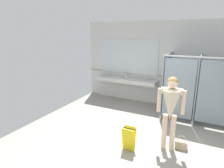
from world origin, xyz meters
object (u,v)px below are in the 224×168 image
(person_standing, at_px, (171,105))
(wet_floor_sign, at_px, (129,139))
(paper_cup, at_px, (127,78))
(handbag, at_px, (181,145))
(soap_dispenser, at_px, (126,75))

(person_standing, relative_size, wet_floor_sign, 3.02)
(person_standing, xyz_separation_m, wet_floor_sign, (-0.76, -0.47, -0.78))
(person_standing, xyz_separation_m, paper_cup, (-2.04, 2.48, -0.13))
(paper_cup, bearing_deg, handbag, -45.32)
(paper_cup, bearing_deg, person_standing, -50.52)
(person_standing, xyz_separation_m, handbag, (0.29, 0.12, -0.96))
(person_standing, bearing_deg, handbag, 23.38)
(person_standing, relative_size, paper_cup, 17.60)
(wet_floor_sign, bearing_deg, handbag, 29.54)
(person_standing, distance_m, wet_floor_sign, 1.18)
(soap_dispenser, distance_m, wet_floor_sign, 3.52)
(person_standing, relative_size, soap_dispenser, 7.94)
(handbag, height_order, wet_floor_sign, wet_floor_sign)
(person_standing, xyz_separation_m, soap_dispenser, (-2.18, 2.68, -0.09))
(handbag, height_order, paper_cup, paper_cup)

